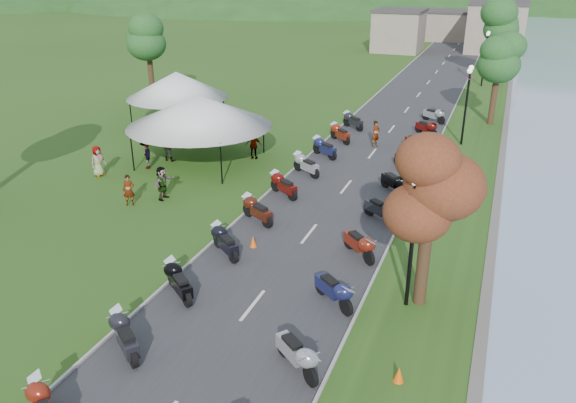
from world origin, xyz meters
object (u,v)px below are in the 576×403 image
(vendor_tent_main, at_px, (200,129))
(pedestrian_c, at_px, (148,168))
(pedestrian_a, at_px, (131,205))
(pedestrian_b, at_px, (169,160))

(vendor_tent_main, distance_m, pedestrian_c, 3.80)
(vendor_tent_main, relative_size, pedestrian_a, 3.62)
(pedestrian_c, bearing_deg, pedestrian_a, -15.38)
(pedestrian_a, bearing_deg, pedestrian_c, 87.13)
(pedestrian_a, xyz_separation_m, pedestrian_c, (-2.28, 4.84, 0.00))
(vendor_tent_main, distance_m, pedestrian_b, 2.84)
(pedestrian_a, relative_size, pedestrian_c, 0.92)
(pedestrian_c, bearing_deg, pedestrian_b, 125.77)
(pedestrian_b, bearing_deg, pedestrian_a, 110.12)
(vendor_tent_main, distance_m, pedestrian_a, 7.33)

